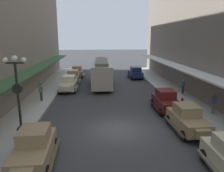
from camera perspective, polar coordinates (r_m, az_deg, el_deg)
ground_plane at (r=15.41m, az=1.60°, el=-11.57°), size 200.00×200.00×0.00m
sidewalk_left at (r=16.48m, az=-25.87°, el=-10.96°), size 3.00×60.00×0.15m
sidewalk_right at (r=17.71m, az=26.89°, el=-9.42°), size 3.00×60.00×0.15m
parked_car_0 at (r=19.48m, az=14.23°, el=-3.71°), size 2.17×4.27×1.84m
parked_car_1 at (r=30.67m, az=-10.39°, el=2.47°), size 2.24×4.30×1.84m
parked_car_2 at (r=11.98m, az=-20.08°, el=-14.93°), size 2.28×4.31×1.84m
parked_car_3 at (r=33.92m, az=6.27°, el=3.59°), size 2.27×4.31×1.84m
parked_car_4 at (r=15.73m, az=19.50°, el=-8.09°), size 2.19×4.28×1.84m
parked_car_6 at (r=26.32m, az=-11.48°, el=0.71°), size 2.21×4.29×1.84m
parked_car_7 at (r=35.35m, az=-9.29°, el=3.87°), size 2.24×4.30×1.84m
streetcar at (r=28.50m, az=-2.77°, el=3.84°), size 2.65×9.63×3.46m
lamp_post_with_clock at (r=14.66m, az=-23.84°, el=-1.61°), size 1.42×0.44×5.16m
fire_hydrant at (r=20.71m, az=18.19°, el=-4.08°), size 0.24×0.24×0.82m
pedestrian_0 at (r=25.27m, az=18.41°, el=-0.09°), size 0.36×0.24×1.64m
pedestrian_1 at (r=22.53m, az=-18.42°, el=-1.56°), size 0.36×0.28×1.67m
pedestrian_3 at (r=19.68m, az=25.45°, el=-4.29°), size 0.36×0.24×1.64m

